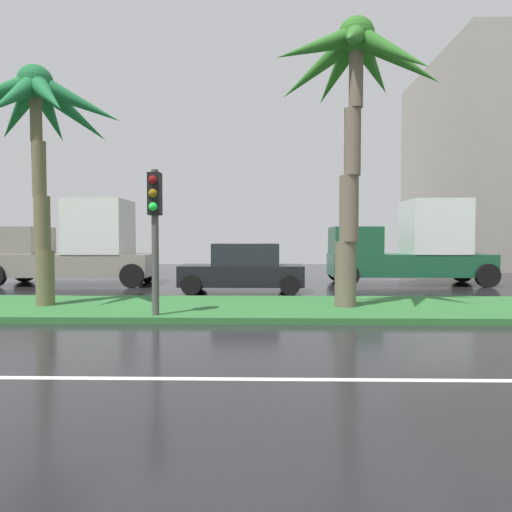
{
  "coord_description": "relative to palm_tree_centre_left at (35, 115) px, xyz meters",
  "views": [
    {
      "loc": [
        5.6,
        -4.31,
        1.92
      ],
      "look_at": [
        5.22,
        13.57,
        1.23
      ],
      "focal_mm": 33.05,
      "sensor_mm": 36.0,
      "label": 1
    }
  ],
  "objects": [
    {
      "name": "median_strip",
      "position": [
        0.43,
        0.02,
        -5.06
      ],
      "size": [
        85.5,
        4.0,
        0.15
      ],
      "primitive_type": "cube",
      "color": "#2D6B33",
      "rests_on": "ground_plane"
    },
    {
      "name": "palm_tree_centre_left",
      "position": [
        0.0,
        0.0,
        0.0
      ],
      "size": [
        4.53,
        4.38,
        6.26
      ],
      "color": "brown",
      "rests_on": "median_strip"
    },
    {
      "name": "traffic_signal_median_right",
      "position": [
        3.5,
        -1.63,
        -2.7
      ],
      "size": [
        0.28,
        0.43,
        3.31
      ],
      "color": "#4C4C47",
      "rests_on": "median_strip"
    },
    {
      "name": "box_truck_following",
      "position": [
        11.96,
        7.18,
        -3.58
      ],
      "size": [
        6.4,
        2.64,
        3.46
      ],
      "rotation": [
        0.0,
        0.0,
        3.14
      ],
      "color": "#195133",
      "rests_on": "ground_plane"
    },
    {
      "name": "palm_tree_centre",
      "position": [
        8.22,
        -0.34,
        0.65
      ],
      "size": [
        4.4,
        4.47,
        7.24
      ],
      "color": "#6A5C4C",
      "rests_on": "median_strip"
    },
    {
      "name": "ground_plane",
      "position": [
        0.43,
        1.02,
        -5.18
      ],
      "size": [
        90.0,
        42.0,
        0.1
      ],
      "primitive_type": "cube",
      "color": "black"
    },
    {
      "name": "car_in_traffic_second",
      "position": [
        5.23,
        4.24,
        -4.3
      ],
      "size": [
        4.3,
        2.02,
        1.72
      ],
      "rotation": [
        0.0,
        0.0,
        3.14
      ],
      "color": "black",
      "rests_on": "ground_plane"
    },
    {
      "name": "box_truck_lead",
      "position": [
        -1.75,
        6.84,
        -3.58
      ],
      "size": [
        6.4,
        2.64,
        3.46
      ],
      "rotation": [
        0.0,
        0.0,
        3.14
      ],
      "color": "gray",
      "rests_on": "ground_plane"
    }
  ]
}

